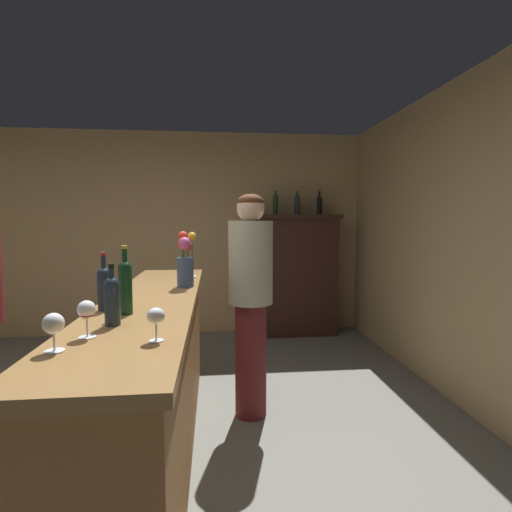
{
  "coord_description": "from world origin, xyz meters",
  "views": [
    {
      "loc": [
        0.74,
        -2.27,
        1.47
      ],
      "look_at": [
        1.05,
        0.64,
        1.21
      ],
      "focal_mm": 27.93,
      "sensor_mm": 36.0,
      "label": 1
    }
  ],
  "objects": [
    {
      "name": "floor",
      "position": [
        0.0,
        0.0,
        0.0
      ],
      "size": [
        7.68,
        7.68,
        0.0
      ],
      "primitive_type": "plane",
      "color": "slate",
      "rests_on": "ground"
    },
    {
      "name": "wall_back",
      "position": [
        0.0,
        3.01,
        1.3
      ],
      "size": [
        5.44,
        0.12,
        2.6
      ],
      "primitive_type": "cube",
      "color": "tan",
      "rests_on": "ground"
    },
    {
      "name": "bar_counter",
      "position": [
        0.36,
        0.16,
        0.51
      ],
      "size": [
        0.53,
        2.76,
        1.01
      ],
      "color": "brown",
      "rests_on": "ground"
    },
    {
      "name": "display_cabinet",
      "position": [
        1.8,
        2.73,
        0.81
      ],
      "size": [
        1.09,
        0.39,
        1.55
      ],
      "color": "#371D19",
      "rests_on": "ground"
    },
    {
      "name": "wine_bottle_chardonnay",
      "position": [
        0.3,
        -0.26,
        1.16
      ],
      "size": [
        0.07,
        0.07,
        0.34
      ],
      "color": "#13391F",
      "rests_on": "bar_counter"
    },
    {
      "name": "wine_bottle_rose",
      "position": [
        0.17,
        -0.16,
        1.13
      ],
      "size": [
        0.07,
        0.07,
        0.3
      ],
      "color": "#21293C",
      "rests_on": "bar_counter"
    },
    {
      "name": "wine_bottle_riesling",
      "position": [
        0.29,
        -0.48,
        1.13
      ],
      "size": [
        0.07,
        0.07,
        0.28
      ],
      "color": "#1E2B37",
      "rests_on": "bar_counter"
    },
    {
      "name": "wine_glass_front",
      "position": [
        0.18,
        -0.82,
        1.1
      ],
      "size": [
        0.07,
        0.07,
        0.14
      ],
      "color": "white",
      "rests_on": "bar_counter"
    },
    {
      "name": "wine_glass_mid",
      "position": [
        0.24,
        -0.66,
        1.11
      ],
      "size": [
        0.07,
        0.07,
        0.15
      ],
      "color": "white",
      "rests_on": "bar_counter"
    },
    {
      "name": "wine_glass_rear",
      "position": [
        0.52,
        -0.74,
        1.1
      ],
      "size": [
        0.07,
        0.07,
        0.13
      ],
      "color": "white",
      "rests_on": "bar_counter"
    },
    {
      "name": "flower_arrangement",
      "position": [
        0.54,
        0.54,
        1.19
      ],
      "size": [
        0.14,
        0.17,
        0.39
      ],
      "color": "#3B4D75",
      "rests_on": "bar_counter"
    },
    {
      "name": "cheese_plate",
      "position": [
        0.52,
        1.0,
        1.01
      ],
      "size": [
        0.15,
        0.15,
        0.01
      ],
      "primitive_type": "cylinder",
      "color": "white",
      "rests_on": "bar_counter"
    },
    {
      "name": "display_bottle_left",
      "position": [
        1.52,
        2.73,
        1.7
      ],
      "size": [
        0.06,
        0.06,
        0.32
      ],
      "color": "#1D381E",
      "rests_on": "display_cabinet"
    },
    {
      "name": "display_bottle_midleft",
      "position": [
        1.8,
        2.73,
        1.69
      ],
      "size": [
        0.08,
        0.08,
        0.3
      ],
      "color": "#242D31",
      "rests_on": "display_cabinet"
    },
    {
      "name": "display_bottle_center",
      "position": [
        2.09,
        2.73,
        1.68
      ],
      "size": [
        0.07,
        0.07,
        0.31
      ],
      "color": "black",
      "rests_on": "display_cabinet"
    },
    {
      "name": "bartender",
      "position": [
        1.01,
        0.63,
        0.93
      ],
      "size": [
        0.33,
        0.33,
        1.67
      ],
      "rotation": [
        0.0,
        0.0,
        3.05
      ],
      "color": "maroon",
      "rests_on": "ground"
    }
  ]
}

